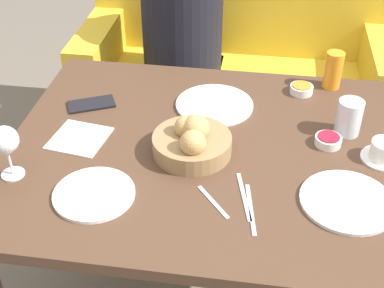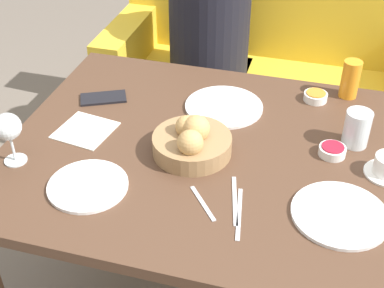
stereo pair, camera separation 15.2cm
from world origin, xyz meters
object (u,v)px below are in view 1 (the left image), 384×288
at_px(plate_near_left, 94,194).
at_px(fork_silver, 251,209).
at_px(water_tumbler, 349,117).
at_px(knife_silver, 244,196).
at_px(seated_person, 183,68).
at_px(jam_bowl_honey, 301,89).
at_px(coffee_cup, 384,152).
at_px(juice_glass, 333,70).
at_px(plate_far_center, 214,105).
at_px(bread_basket, 192,141).
at_px(plate_near_right, 347,201).
at_px(jam_bowl_berry, 328,140).
at_px(spoon_coffee, 213,202).
at_px(napkin, 79,138).
at_px(cell_phone, 91,104).
at_px(wine_glass, 5,142).
at_px(couch, 235,87).

bearing_deg(plate_near_left, fork_silver, 1.15).
xyz_separation_m(water_tumbler, knife_silver, (-0.29, -0.34, -0.05)).
distance_m(seated_person, knife_silver, 1.18).
bearing_deg(jam_bowl_honey, coffee_cup, -56.50).
distance_m(juice_glass, water_tumbler, 0.28).
distance_m(plate_far_center, knife_silver, 0.45).
height_order(bread_basket, coffee_cup, bread_basket).
distance_m(plate_near_right, jam_bowl_honey, 0.55).
xyz_separation_m(jam_bowl_honey, knife_silver, (-0.15, -0.56, -0.01)).
bearing_deg(jam_bowl_berry, plate_near_right, -81.81).
xyz_separation_m(bread_basket, spoon_coffee, (0.08, -0.20, -0.04)).
relative_size(water_tumbler, coffee_cup, 0.90).
relative_size(seated_person, water_tumbler, 10.57).
height_order(juice_glass, napkin, juice_glass).
relative_size(water_tumbler, cell_phone, 0.66).
distance_m(jam_bowl_berry, fork_silver, 0.37).
height_order(jam_bowl_honey, napkin, jam_bowl_honey).
xyz_separation_m(jam_bowl_berry, fork_silver, (-0.21, -0.31, -0.01)).
height_order(juice_glass, water_tumbler, juice_glass).
relative_size(wine_glass, spoon_coffee, 1.34).
xyz_separation_m(plate_near_right, spoon_coffee, (-0.34, -0.05, -0.00)).
bearing_deg(knife_silver, napkin, 159.87).
distance_m(wine_glass, coffee_cup, 1.04).
distance_m(jam_bowl_berry, knife_silver, 0.35).
bearing_deg(wine_glass, fork_silver, -3.56).
bearing_deg(knife_silver, jam_bowl_berry, 49.50).
bearing_deg(jam_bowl_honey, water_tumbler, -58.69).
height_order(couch, coffee_cup, couch).
relative_size(seated_person, coffee_cup, 9.49).
height_order(seated_person, spoon_coffee, seated_person).
bearing_deg(bread_basket, napkin, 176.74).
bearing_deg(napkin, plate_near_right, -12.40).
distance_m(bread_basket, plate_near_right, 0.45).
relative_size(bread_basket, coffee_cup, 1.86).
distance_m(coffee_cup, fork_silver, 0.44).
height_order(plate_far_center, cell_phone, plate_far_center).
bearing_deg(jam_bowl_honey, seated_person, 132.41).
distance_m(bread_basket, coffee_cup, 0.54).
xyz_separation_m(couch, juice_glass, (0.36, -0.64, 0.46)).
height_order(wine_glass, fork_silver, wine_glass).
bearing_deg(plate_far_center, couch, 88.70).
xyz_separation_m(couch, jam_bowl_berry, (0.34, -0.99, 0.42)).
xyz_separation_m(jam_bowl_berry, cell_phone, (-0.75, 0.11, -0.01)).
xyz_separation_m(plate_near_left, plate_far_center, (0.26, 0.48, 0.00)).
xyz_separation_m(water_tumbler, jam_bowl_berry, (-0.06, -0.07, -0.04)).
bearing_deg(jam_bowl_honey, napkin, -150.74).
xyz_separation_m(plate_near_right, cell_phone, (-0.79, 0.36, -0.00)).
relative_size(plate_near_left, cell_phone, 1.29).
bearing_deg(napkin, wine_glass, -123.52).
height_order(couch, fork_silver, couch).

